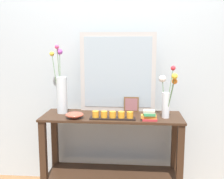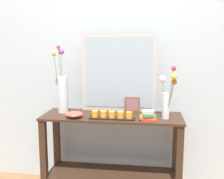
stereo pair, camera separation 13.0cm
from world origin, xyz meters
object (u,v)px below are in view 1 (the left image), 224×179
picture_frame_small (131,104)px  book_stack (149,116)px  console_table (112,147)px  vase_right (167,95)px  tall_vase_left (61,91)px  decorative_bowl (74,115)px  mirror_leaning (118,72)px  candle_tray (113,116)px

picture_frame_small → book_stack: (0.15, -0.29, -0.03)m
console_table → vase_right: (0.48, -0.04, 0.50)m
console_table → tall_vase_left: 0.70m
decorative_bowl → book_stack: book_stack is taller
book_stack → mirror_leaning: bearing=131.7°
console_table → picture_frame_small: 0.44m
vase_right → picture_frame_small: 0.39m
mirror_leaning → book_stack: size_ratio=5.45×
candle_tray → book_stack: size_ratio=2.87×
vase_right → decorative_bowl: size_ratio=2.84×
tall_vase_left → candle_tray: (0.49, -0.18, -0.18)m
candle_tray → book_stack: bearing=-3.1°
mirror_leaning → book_stack: 0.54m
console_table → candle_tray: candle_tray is taller
vase_right → candle_tray: 0.50m
book_stack → tall_vase_left: bearing=166.2°
mirror_leaning → tall_vase_left: mirror_leaning is taller
vase_right → candle_tray: vase_right is taller
book_stack → vase_right: bearing=32.5°
console_table → book_stack: bearing=-23.2°
tall_vase_left → candle_tray: tall_vase_left is taller
book_stack → candle_tray: bearing=176.9°
console_table → picture_frame_small: picture_frame_small is taller
tall_vase_left → vase_right: (0.95, -0.10, -0.01)m
vase_right → decorative_bowl: bearing=-174.1°
tall_vase_left → decorative_bowl: size_ratio=3.98×
decorative_bowl → tall_vase_left: bearing=131.4°
tall_vase_left → picture_frame_small: 0.67m
mirror_leaning → vase_right: mirror_leaning is taller
mirror_leaning → picture_frame_small: size_ratio=5.26×
console_table → tall_vase_left: bearing=173.1°
candle_tray → decorative_bowl: size_ratio=2.48×
mirror_leaning → vase_right: (0.44, -0.22, -0.17)m
mirror_leaning → candle_tray: bearing=-94.3°
candle_tray → picture_frame_small: (0.15, 0.28, 0.04)m
console_table → tall_vase_left: (-0.47, 0.06, 0.51)m
mirror_leaning → tall_vase_left: bearing=-166.3°
picture_frame_small → book_stack: 0.33m
mirror_leaning → decorative_bowl: size_ratio=4.71×
book_stack → console_table: bearing=156.8°
console_table → book_stack: (0.33, -0.14, 0.34)m
tall_vase_left → book_stack: size_ratio=4.61×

